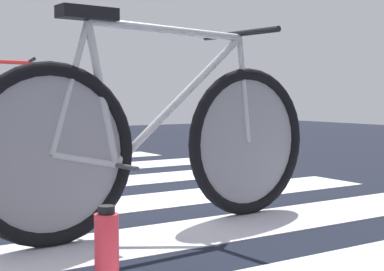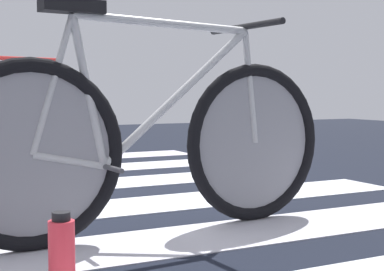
% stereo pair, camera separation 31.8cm
% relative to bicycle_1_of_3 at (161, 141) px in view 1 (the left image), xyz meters
% --- Properties ---
extents(bicycle_1_of_3, '(1.74, 0.52, 0.93)m').
position_rel_bicycle_1_of_3_xyz_m(bicycle_1_of_3, '(0.00, 0.00, 0.00)').
color(bicycle_1_of_3, black).
rests_on(bicycle_1_of_3, ground).
extents(water_bottle, '(0.07, 0.07, 0.26)m').
position_rel_bicycle_1_of_3_xyz_m(water_bottle, '(-0.56, -0.65, -0.26)').
color(water_bottle, red).
rests_on(water_bottle, ground).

